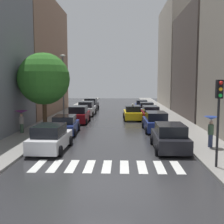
{
  "coord_description": "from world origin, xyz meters",
  "views": [
    {
      "loc": [
        0.76,
        -11.29,
        4.38
      ],
      "look_at": [
        -0.38,
        20.79,
        0.81
      ],
      "focal_mm": 44.58,
      "sensor_mm": 36.0,
      "label": 1
    }
  ],
  "objects_px": {
    "pedestrian_foreground": "(21,116)",
    "parked_car_left_third": "(79,115)",
    "parked_car_right_second": "(156,122)",
    "taxi_midroad": "(132,113)",
    "parked_car_right_fourth": "(146,109)",
    "street_tree_left": "(44,79)",
    "parked_car_left_fifth": "(91,105)",
    "traffic_light_right_corner": "(219,104)",
    "pedestrian_near_tree": "(211,126)",
    "lamp_post_left": "(63,83)",
    "parked_car_left_fourth": "(87,109)",
    "parked_car_right_third": "(150,114)",
    "parked_car_left_nearest": "(50,138)",
    "parked_car_right_nearest": "(170,138)",
    "parked_car_left_second": "(65,125)",
    "parked_car_right_fifth": "(141,105)"
  },
  "relations": [
    {
      "from": "parked_car_left_fourth",
      "to": "street_tree_left",
      "type": "xyz_separation_m",
      "value": [
        -2.07,
        -12.19,
        3.74
      ]
    },
    {
      "from": "traffic_light_right_corner",
      "to": "pedestrian_near_tree",
      "type": "bearing_deg",
      "value": 76.4
    },
    {
      "from": "parked_car_left_third",
      "to": "parked_car_right_second",
      "type": "bearing_deg",
      "value": -121.39
    },
    {
      "from": "parked_car_left_fifth",
      "to": "pedestrian_foreground",
      "type": "xyz_separation_m",
      "value": [
        -3.55,
        -19.52,
        0.68
      ]
    },
    {
      "from": "parked_car_left_second",
      "to": "parked_car_left_third",
      "type": "relative_size",
      "value": 0.98
    },
    {
      "from": "parked_car_left_fourth",
      "to": "lamp_post_left",
      "type": "distance_m",
      "value": 7.01
    },
    {
      "from": "parked_car_right_fourth",
      "to": "lamp_post_left",
      "type": "height_order",
      "value": "lamp_post_left"
    },
    {
      "from": "parked_car_right_fourth",
      "to": "pedestrian_near_tree",
      "type": "xyz_separation_m",
      "value": [
        2.52,
        -18.2,
        0.77
      ]
    },
    {
      "from": "parked_car_right_nearest",
      "to": "parked_car_right_fifth",
      "type": "relative_size",
      "value": 1.08
    },
    {
      "from": "parked_car_right_fourth",
      "to": "traffic_light_right_corner",
      "type": "height_order",
      "value": "traffic_light_right_corner"
    },
    {
      "from": "parked_car_right_fourth",
      "to": "parked_car_left_fifth",
      "type": "bearing_deg",
      "value": 54.76
    },
    {
      "from": "parked_car_right_nearest",
      "to": "parked_car_right_fourth",
      "type": "height_order",
      "value": "parked_car_right_nearest"
    },
    {
      "from": "parked_car_right_second",
      "to": "taxi_midroad",
      "type": "bearing_deg",
      "value": 12.72
    },
    {
      "from": "parked_car_right_fourth",
      "to": "pedestrian_foreground",
      "type": "height_order",
      "value": "pedestrian_foreground"
    },
    {
      "from": "pedestrian_foreground",
      "to": "traffic_light_right_corner",
      "type": "xyz_separation_m",
      "value": [
        12.92,
        -8.73,
        1.77
      ]
    },
    {
      "from": "parked_car_right_fourth",
      "to": "taxi_midroad",
      "type": "bearing_deg",
      "value": 157.04
    },
    {
      "from": "parked_car_left_third",
      "to": "parked_car_left_fourth",
      "type": "distance_m",
      "value": 6.65
    },
    {
      "from": "parked_car_right_nearest",
      "to": "pedestrian_foreground",
      "type": "height_order",
      "value": "pedestrian_foreground"
    },
    {
      "from": "parked_car_left_fourth",
      "to": "lamp_post_left",
      "type": "relative_size",
      "value": 0.68
    },
    {
      "from": "parked_car_right_third",
      "to": "taxi_midroad",
      "type": "bearing_deg",
      "value": 61.68
    },
    {
      "from": "parked_car_left_second",
      "to": "parked_car_left_third",
      "type": "bearing_deg",
      "value": -3.93
    },
    {
      "from": "street_tree_left",
      "to": "parked_car_left_nearest",
      "type": "bearing_deg",
      "value": -71.7
    },
    {
      "from": "parked_car_left_fifth",
      "to": "parked_car_left_fourth",
      "type": "bearing_deg",
      "value": -176.4
    },
    {
      "from": "taxi_midroad",
      "to": "traffic_light_right_corner",
      "type": "height_order",
      "value": "traffic_light_right_corner"
    },
    {
      "from": "pedestrian_foreground",
      "to": "pedestrian_near_tree",
      "type": "relative_size",
      "value": 0.93
    },
    {
      "from": "parked_car_right_fourth",
      "to": "street_tree_left",
      "type": "relative_size",
      "value": 0.64
    },
    {
      "from": "parked_car_left_fifth",
      "to": "pedestrian_foreground",
      "type": "distance_m",
      "value": 19.85
    },
    {
      "from": "pedestrian_near_tree",
      "to": "lamp_post_left",
      "type": "height_order",
      "value": "lamp_post_left"
    },
    {
      "from": "parked_car_right_nearest",
      "to": "street_tree_left",
      "type": "height_order",
      "value": "street_tree_left"
    },
    {
      "from": "parked_car_left_second",
      "to": "traffic_light_right_corner",
      "type": "relative_size",
      "value": 0.98
    },
    {
      "from": "parked_car_left_third",
      "to": "pedestrian_near_tree",
      "type": "bearing_deg",
      "value": -137.27
    },
    {
      "from": "parked_car_left_fourth",
      "to": "parked_car_right_nearest",
      "type": "height_order",
      "value": "parked_car_left_fourth"
    },
    {
      "from": "parked_car_right_second",
      "to": "taxi_midroad",
      "type": "distance_m",
      "value": 7.44
    },
    {
      "from": "parked_car_right_third",
      "to": "traffic_light_right_corner",
      "type": "bearing_deg",
      "value": -175.93
    },
    {
      "from": "parked_car_right_fourth",
      "to": "traffic_light_right_corner",
      "type": "distance_m",
      "value": 22.63
    },
    {
      "from": "parked_car_left_fifth",
      "to": "taxi_midroad",
      "type": "distance_m",
      "value": 11.8
    },
    {
      "from": "parked_car_left_second",
      "to": "pedestrian_near_tree",
      "type": "distance_m",
      "value": 11.62
    },
    {
      "from": "parked_car_left_nearest",
      "to": "parked_car_left_fourth",
      "type": "height_order",
      "value": "parked_car_left_fourth"
    },
    {
      "from": "taxi_midroad",
      "to": "street_tree_left",
      "type": "xyz_separation_m",
      "value": [
        -7.84,
        -8.11,
        3.81
      ]
    },
    {
      "from": "parked_car_left_fourth",
      "to": "pedestrian_near_tree",
      "type": "distance_m",
      "value": 20.62
    },
    {
      "from": "parked_car_right_fifth",
      "to": "pedestrian_near_tree",
      "type": "bearing_deg",
      "value": -173.1
    },
    {
      "from": "parked_car_left_nearest",
      "to": "parked_car_right_fifth",
      "type": "relative_size",
      "value": 1.05
    },
    {
      "from": "parked_car_right_third",
      "to": "pedestrian_foreground",
      "type": "xyz_separation_m",
      "value": [
        -11.38,
        -8.31,
        0.73
      ]
    },
    {
      "from": "parked_car_right_fifth",
      "to": "parked_car_left_third",
      "type": "bearing_deg",
      "value": 150.85
    },
    {
      "from": "pedestrian_foreground",
      "to": "parked_car_left_third",
      "type": "bearing_deg",
      "value": -119.14
    },
    {
      "from": "parked_car_left_fourth",
      "to": "parked_car_right_second",
      "type": "relative_size",
      "value": 1.04
    },
    {
      "from": "parked_car_right_third",
      "to": "pedestrian_foreground",
      "type": "bearing_deg",
      "value": 125.04
    },
    {
      "from": "taxi_midroad",
      "to": "pedestrian_near_tree",
      "type": "relative_size",
      "value": 2.2
    },
    {
      "from": "parked_car_left_third",
      "to": "street_tree_left",
      "type": "height_order",
      "value": "street_tree_left"
    },
    {
      "from": "parked_car_right_nearest",
      "to": "traffic_light_right_corner",
      "type": "distance_m",
      "value": 5.0
    }
  ]
}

